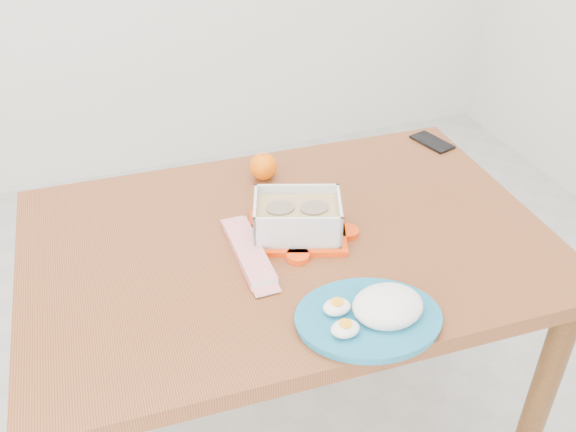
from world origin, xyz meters
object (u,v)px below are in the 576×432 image
object	(u,v)px
orange_fruit	(264,167)
smartphone	(432,142)
food_container	(297,218)
dining_table	(288,273)
rice_plate	(375,312)

from	to	relation	value
orange_fruit	smartphone	xyz separation A→B (m)	(0.51, 0.02, -0.03)
food_container	orange_fruit	xyz separation A→B (m)	(0.00, 0.26, -0.01)
food_container	smartphone	xyz separation A→B (m)	(0.51, 0.28, -0.04)
dining_table	smartphone	distance (m)	0.61
orange_fruit	dining_table	bearing A→B (deg)	-95.98
dining_table	food_container	world-z (taller)	food_container
dining_table	orange_fruit	bearing A→B (deg)	85.76
orange_fruit	smartphone	distance (m)	0.51
food_container	orange_fruit	world-z (taller)	food_container
rice_plate	smartphone	xyz separation A→B (m)	(0.47, 0.59, -0.02)
smartphone	dining_table	bearing A→B (deg)	-167.82
food_container	smartphone	bearing A→B (deg)	47.84
dining_table	smartphone	bearing A→B (deg)	29.83
orange_fruit	rice_plate	bearing A→B (deg)	-86.24
smartphone	orange_fruit	bearing A→B (deg)	166.49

